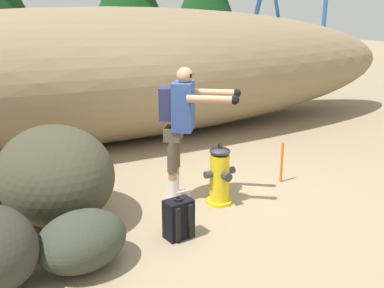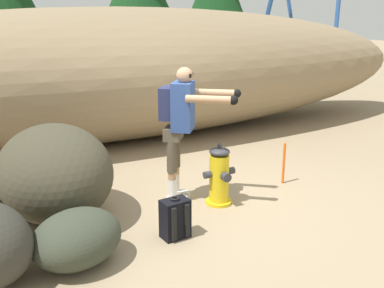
{
  "view_description": "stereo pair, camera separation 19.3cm",
  "coord_description": "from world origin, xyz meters",
  "px_view_note": "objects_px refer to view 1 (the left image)",
  "views": [
    {
      "loc": [
        -2.62,
        -4.54,
        2.4
      ],
      "look_at": [
        -0.05,
        0.24,
        0.75
      ],
      "focal_mm": 41.43,
      "sensor_mm": 36.0,
      "label": 1
    },
    {
      "loc": [
        -2.45,
        -4.63,
        2.4
      ],
      "look_at": [
        -0.05,
        0.24,
        0.75
      ],
      "focal_mm": 41.43,
      "sensor_mm": 36.0,
      "label": 2
    }
  ],
  "objects_px": {
    "utility_worker": "(182,119)",
    "boulder_mid": "(82,240)",
    "spare_backpack": "(178,219)",
    "fire_hydrant": "(220,176)",
    "boulder_large": "(56,174)",
    "survey_stake": "(282,162)"
  },
  "relations": [
    {
      "from": "utility_worker",
      "to": "boulder_mid",
      "type": "bearing_deg",
      "value": -112.7
    },
    {
      "from": "utility_worker",
      "to": "boulder_mid",
      "type": "relative_size",
      "value": 1.89
    },
    {
      "from": "spare_backpack",
      "to": "fire_hydrant",
      "type": "bearing_deg",
      "value": -64.82
    },
    {
      "from": "boulder_large",
      "to": "boulder_mid",
      "type": "xyz_separation_m",
      "value": [
        -0.01,
        -1.14,
        -0.29
      ]
    },
    {
      "from": "fire_hydrant",
      "to": "boulder_mid",
      "type": "xyz_separation_m",
      "value": [
        -1.94,
        -0.63,
        -0.09
      ]
    },
    {
      "from": "boulder_large",
      "to": "survey_stake",
      "type": "bearing_deg",
      "value": -5.63
    },
    {
      "from": "fire_hydrant",
      "to": "boulder_large",
      "type": "height_order",
      "value": "boulder_large"
    },
    {
      "from": "utility_worker",
      "to": "boulder_mid",
      "type": "height_order",
      "value": "utility_worker"
    },
    {
      "from": "fire_hydrant",
      "to": "boulder_large",
      "type": "xyz_separation_m",
      "value": [
        -1.93,
        0.51,
        0.2
      ]
    },
    {
      "from": "survey_stake",
      "to": "utility_worker",
      "type": "bearing_deg",
      "value": 176.7
    },
    {
      "from": "fire_hydrant",
      "to": "utility_worker",
      "type": "height_order",
      "value": "utility_worker"
    },
    {
      "from": "spare_backpack",
      "to": "survey_stake",
      "type": "bearing_deg",
      "value": -77.05
    },
    {
      "from": "boulder_mid",
      "to": "survey_stake",
      "type": "bearing_deg",
      "value": 14.97
    },
    {
      "from": "utility_worker",
      "to": "spare_backpack",
      "type": "xyz_separation_m",
      "value": [
        -0.48,
        -0.85,
        -0.89
      ]
    },
    {
      "from": "utility_worker",
      "to": "survey_stake",
      "type": "height_order",
      "value": "utility_worker"
    },
    {
      "from": "boulder_mid",
      "to": "utility_worker",
      "type": "bearing_deg",
      "value": 30.73
    },
    {
      "from": "boulder_large",
      "to": "survey_stake",
      "type": "distance_m",
      "value": 3.13
    },
    {
      "from": "fire_hydrant",
      "to": "survey_stake",
      "type": "relative_size",
      "value": 1.33
    },
    {
      "from": "spare_backpack",
      "to": "boulder_mid",
      "type": "relative_size",
      "value": 0.51
    },
    {
      "from": "fire_hydrant",
      "to": "boulder_mid",
      "type": "distance_m",
      "value": 2.04
    },
    {
      "from": "fire_hydrant",
      "to": "survey_stake",
      "type": "distance_m",
      "value": 1.19
    },
    {
      "from": "utility_worker",
      "to": "survey_stake",
      "type": "relative_size",
      "value": 2.9
    }
  ]
}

